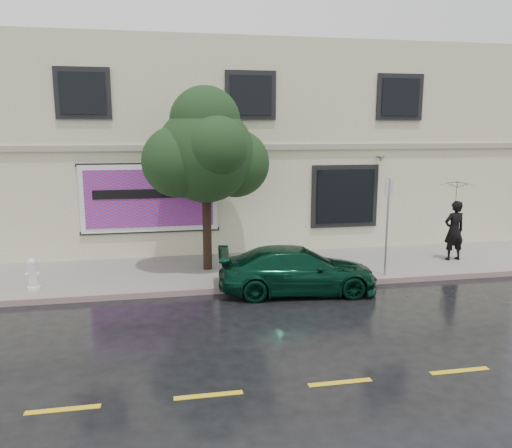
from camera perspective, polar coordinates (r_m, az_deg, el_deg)
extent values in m
plane|color=black|center=(11.90, 3.69, -9.72)|extent=(90.00, 90.00, 0.00)
cube|color=gray|center=(14.89, 0.58, -5.15)|extent=(20.00, 3.50, 0.15)
cube|color=slate|center=(13.25, 2.08, -7.20)|extent=(20.00, 0.18, 0.16)
cube|color=gold|center=(8.85, 9.59, -17.42)|extent=(19.00, 0.12, 0.01)
cube|color=beige|center=(19.99, -2.67, 8.88)|extent=(20.00, 8.00, 7.00)
cube|color=#9E9984|center=(16.00, -0.61, 8.77)|extent=(20.00, 0.12, 0.18)
cube|color=black|center=(17.00, 10.10, 3.14)|extent=(2.30, 0.10, 2.10)
cube|color=black|center=(16.94, 10.17, 3.12)|extent=(2.00, 0.05, 1.80)
cube|color=black|center=(15.87, -19.21, 13.95)|extent=(1.30, 0.05, 1.20)
cube|color=black|center=(15.97, -0.58, 14.51)|extent=(1.30, 0.05, 1.20)
cube|color=black|center=(17.55, 16.20, 13.76)|extent=(1.30, 0.05, 1.20)
cube|color=white|center=(15.86, -12.04, 2.90)|extent=(4.20, 0.06, 2.10)
cube|color=#CF2E4E|center=(15.82, -12.05, 2.88)|extent=(3.90, 0.04, 1.80)
cube|color=black|center=(16.06, -11.90, -0.80)|extent=(4.30, 0.10, 0.10)
cube|color=black|center=(15.79, -12.19, 6.69)|extent=(4.30, 0.10, 0.10)
cube|color=black|center=(15.77, -12.07, 3.40)|extent=(3.40, 0.02, 0.28)
imported|color=#072F1E|center=(12.95, 4.78, -5.26)|extent=(4.23, 2.18, 1.19)
imported|color=black|center=(16.59, 21.70, -0.70)|extent=(0.70, 0.49, 1.86)
imported|color=black|center=(16.39, 22.03, 3.86)|extent=(1.25, 1.25, 0.79)
cylinder|color=black|center=(14.41, -5.61, -0.61)|extent=(0.26, 0.26, 2.35)
sphere|color=black|center=(14.15, -5.77, 7.98)|extent=(2.74, 2.74, 2.74)
cylinder|color=silver|center=(13.97, -24.04, -6.69)|extent=(0.32, 0.32, 0.08)
cylinder|color=silver|center=(13.88, -24.15, -5.38)|extent=(0.23, 0.23, 0.58)
sphere|color=silver|center=(13.80, -24.25, -4.06)|extent=(0.23, 0.23, 0.23)
cylinder|color=silver|center=(13.88, -24.15, -5.28)|extent=(0.34, 0.11, 0.11)
cylinder|color=#9B9EA4|center=(14.11, 14.74, -0.40)|extent=(0.06, 0.06, 2.72)
cube|color=silver|center=(13.95, 14.96, 4.04)|extent=(0.31, 0.16, 0.44)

